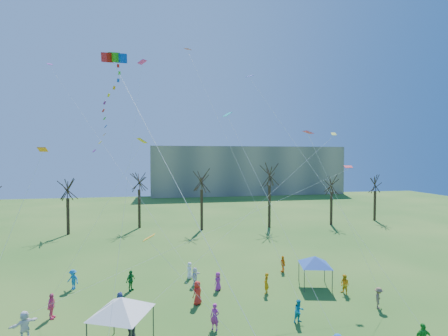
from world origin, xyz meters
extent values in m
cube|color=gray|center=(22.00, 82.00, 7.50)|extent=(60.00, 14.00, 15.00)
cylinder|color=black|center=(-18.08, 34.82, 2.75)|extent=(0.44, 0.44, 5.51)
cylinder|color=black|center=(-7.84, 37.49, 3.19)|extent=(0.44, 0.44, 6.38)
cylinder|color=black|center=(2.18, 34.24, 3.25)|extent=(0.44, 0.44, 6.49)
cylinder|color=black|center=(13.51, 34.07, 3.52)|extent=(0.44, 0.44, 7.04)
cylinder|color=black|center=(24.71, 34.03, 2.83)|extent=(0.44, 0.44, 5.67)
cylinder|color=black|center=(34.51, 35.93, 2.74)|extent=(0.44, 0.44, 5.49)
cube|color=red|center=(-7.32, 7.72, 18.72)|extent=(0.86, 1.05, 0.88)
cube|color=#2AA315|center=(-6.85, 7.72, 18.72)|extent=(0.86, 1.05, 0.88)
cube|color=blue|center=(-6.37, 7.72, 18.72)|extent=(0.86, 1.05, 0.88)
cylinder|color=white|center=(-2.70, 1.28, 10.26)|extent=(0.02, 0.02, 21.81)
cylinder|color=#3F3F44|center=(-6.74, 5.75, 1.13)|extent=(0.10, 0.10, 2.27)
cylinder|color=#3F3F44|center=(-4.15, 4.67, 1.13)|extent=(0.10, 0.10, 2.27)
pyramid|color=white|center=(-5.98, 3.91, 2.75)|extent=(3.99, 3.99, 0.97)
cylinder|color=#3F3F44|center=(8.47, 9.56, 0.97)|extent=(0.08, 0.08, 1.94)
cylinder|color=#3F3F44|center=(10.81, 9.03, 0.97)|extent=(0.08, 0.08, 1.94)
cylinder|color=#3F3F44|center=(9.00, 11.90, 0.97)|extent=(0.08, 0.08, 1.94)
cylinder|color=#3F3F44|center=(11.34, 11.37, 0.97)|extent=(0.08, 0.08, 1.94)
pyramid|color=#234DB1|center=(9.90, 10.47, 2.36)|extent=(3.61, 3.61, 0.83)
imported|color=white|center=(-12.32, 6.17, 0.91)|extent=(1.64, 1.49, 1.82)
imported|color=black|center=(-5.45, 4.30, 0.93)|extent=(0.74, 1.00, 1.86)
imported|color=#AA2A8C|center=(-0.09, 5.04, 0.89)|extent=(0.78, 0.72, 1.78)
imported|color=#0D8DB6|center=(5.93, 4.92, 0.81)|extent=(0.92, 0.80, 1.62)
imported|color=#846548|center=(12.85, 5.73, 0.82)|extent=(1.15, 1.20, 1.63)
imported|color=#FF548F|center=(-11.54, 8.61, 0.92)|extent=(0.54, 1.11, 1.84)
imported|color=#505EAD|center=(-6.77, 8.60, 0.79)|extent=(1.53, 0.79, 1.57)
imported|color=red|center=(-0.90, 8.95, 0.92)|extent=(1.06, 1.03, 1.84)
imported|color=orange|center=(5.11, 9.86, 0.88)|extent=(0.69, 0.77, 1.77)
imported|color=#EEAB19|center=(11.68, 8.52, 0.83)|extent=(0.89, 0.99, 1.66)
imported|color=#166EB1|center=(-11.51, 13.69, 0.89)|extent=(1.32, 1.14, 1.77)
imported|color=#1A782E|center=(-6.44, 12.51, 0.89)|extent=(0.96, 1.11, 1.79)
imported|color=silver|center=(-0.77, 12.74, 0.80)|extent=(1.14, 1.53, 1.61)
imported|color=#AD2B93|center=(1.13, 11.27, 0.79)|extent=(0.90, 0.90, 1.58)
imported|color=white|center=(-1.15, 14.35, 0.79)|extent=(0.58, 0.82, 1.57)
imported|color=orange|center=(8.33, 14.36, 0.82)|extent=(0.48, 0.99, 1.64)
cube|color=orange|center=(-10.82, 5.59, 12.20)|extent=(0.55, 0.66, 0.28)
cylinder|color=white|center=(-11.86, 2.85, 6.75)|extent=(0.01, 0.01, 12.03)
cube|color=#FC2AC0|center=(-5.35, 13.35, 20.20)|extent=(0.89, 0.87, 0.30)
cylinder|color=white|center=(-5.91, 7.64, 10.75)|extent=(0.01, 0.01, 21.76)
cube|color=yellow|center=(-4.24, 2.42, 7.19)|extent=(0.68, 0.59, 0.37)
cylinder|color=white|center=(-1.78, 1.65, 4.24)|extent=(0.01, 0.01, 7.53)
cube|color=#1BD0C9|center=(1.97, 11.29, 15.45)|extent=(0.86, 0.82, 0.42)
cylinder|color=white|center=(4.06, 5.73, 8.38)|extent=(0.01, 0.01, 18.17)
cube|color=#242ACF|center=(5.41, 16.64, 20.28)|extent=(0.91, 0.89, 0.31)
cylinder|color=white|center=(8.57, 8.46, 10.79)|extent=(0.01, 0.01, 25.56)
cube|color=red|center=(10.66, 6.62, 10.98)|extent=(0.82, 0.92, 0.18)
cylinder|color=white|center=(-0.83, 6.40, 6.14)|extent=(0.01, 0.01, 24.79)
cube|color=#B6D732|center=(13.95, 14.62, 14.16)|extent=(0.58, 0.64, 0.33)
cylinder|color=white|center=(4.25, 9.46, 7.73)|extent=(0.01, 0.01, 25.25)
cube|color=purple|center=(-15.19, 19.96, 21.40)|extent=(0.73, 0.78, 0.29)
cylinder|color=white|center=(-7.64, 12.50, 11.35)|extent=(0.01, 0.01, 28.96)
cube|color=#FF530D|center=(-0.82, 21.09, 24.21)|extent=(0.93, 0.93, 0.24)
cylinder|color=white|center=(2.55, 13.00, 12.76)|extent=(0.01, 0.01, 28.53)
cube|color=#E22572|center=(7.80, 7.67, 13.70)|extent=(0.84, 0.72, 0.23)
cylinder|color=white|center=(10.32, 6.70, 7.50)|extent=(0.01, 0.01, 13.17)
cube|color=gold|center=(-5.23, 10.86, 13.08)|extent=(0.91, 0.87, 0.40)
cylinder|color=white|center=(-8.39, 9.74, 7.19)|extent=(0.01, 0.01, 13.20)
camera|label=1|loc=(-3.18, -15.49, 11.73)|focal=25.00mm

